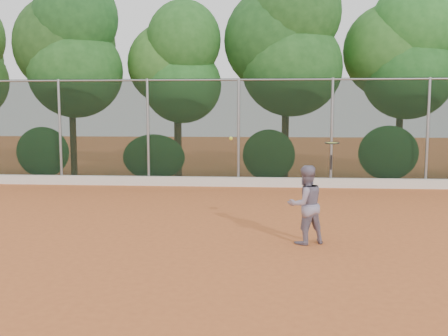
{
  "coord_description": "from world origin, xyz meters",
  "views": [
    {
      "loc": [
        0.82,
        -9.27,
        2.4
      ],
      "look_at": [
        0.0,
        1.0,
        1.25
      ],
      "focal_mm": 40.0,
      "sensor_mm": 36.0,
      "label": 1
    }
  ],
  "objects": [
    {
      "name": "concrete_curb",
      "position": [
        0.0,
        6.82,
        0.15
      ],
      "size": [
        24.0,
        0.2,
        0.3
      ],
      "primitive_type": "cube",
      "color": "silver",
      "rests_on": "ground"
    },
    {
      "name": "ground",
      "position": [
        0.0,
        0.0,
        0.0
      ],
      "size": [
        80.0,
        80.0,
        0.0
      ],
      "primitive_type": "plane",
      "color": "#CA652F",
      "rests_on": "ground"
    },
    {
      "name": "foliage_backdrop",
      "position": [
        -0.55,
        8.98,
        4.4
      ],
      "size": [
        23.7,
        3.63,
        7.55
      ],
      "color": "#49341C",
      "rests_on": "ground"
    },
    {
      "name": "tennis_racket",
      "position": [
        2.02,
        -0.35,
        1.82
      ],
      "size": [
        0.31,
        0.31,
        0.5
      ],
      "color": "black",
      "rests_on": "ground"
    },
    {
      "name": "tennis_ball_in_flight",
      "position": [
        0.24,
        -0.52,
        1.94
      ],
      "size": [
        0.06,
        0.06,
        0.06
      ],
      "color": "#CDD831",
      "rests_on": "ground"
    },
    {
      "name": "chainlink_fence",
      "position": [
        -0.0,
        7.0,
        1.86
      ],
      "size": [
        24.09,
        0.09,
        3.5
      ],
      "color": "black",
      "rests_on": "ground"
    },
    {
      "name": "tennis_player",
      "position": [
        1.59,
        -0.21,
        0.72
      ],
      "size": [
        0.87,
        0.79,
        1.45
      ],
      "primitive_type": "imported",
      "rotation": [
        0.0,
        0.0,
        3.58
      ],
      "color": "gray",
      "rests_on": "ground"
    }
  ]
}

